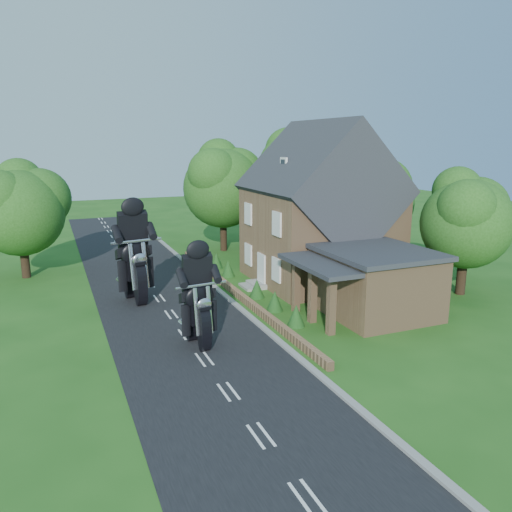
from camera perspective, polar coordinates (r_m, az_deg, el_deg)
name	(u,v)px	position (r m, az deg, el deg)	size (l,w,h in m)	color
ground	(186,334)	(24.01, -8.02, -8.87)	(120.00, 120.00, 0.00)	#205016
road	(186,334)	(24.01, -8.02, -8.85)	(7.00, 80.00, 0.02)	black
kerb	(257,323)	(25.07, 0.14, -7.64)	(0.30, 80.00, 0.12)	gray
garden_wall	(235,291)	(29.66, -2.44, -4.07)	(0.30, 22.00, 0.40)	#9B724F
house	(320,214)	(32.22, 7.29, 4.75)	(9.54, 8.64, 10.24)	#9B724F
annex	(373,281)	(26.81, 13.19, -2.78)	(7.05, 5.94, 3.44)	#9B724F
tree_annex_side	(470,215)	(31.61, 23.31, 4.29)	(5.64, 5.20, 7.48)	black
tree_house_right	(376,193)	(37.64, 13.55, 6.96)	(6.51, 6.00, 8.40)	black
tree_behind_house	(299,174)	(42.65, 4.88, 9.33)	(7.81, 7.20, 10.08)	black
tree_behind_left	(227,181)	(41.20, -3.31, 8.54)	(6.94, 6.40, 9.16)	black
tree_far_road	(26,205)	(36.01, -24.84, 5.32)	(6.08, 5.60, 7.84)	black
shrub_a	(296,315)	(24.70, 4.60, -6.78)	(0.90, 0.90, 1.10)	#153E13
shrub_b	(275,301)	(26.83, 2.16, -5.14)	(0.90, 0.90, 1.10)	#153E13
shrub_c	(257,288)	(29.01, 0.09, -3.73)	(0.90, 0.90, 1.10)	#153E13
shrub_d	(228,269)	(33.51, -3.20, -1.46)	(0.90, 0.90, 1.10)	#153E13
shrub_e	(216,261)	(35.81, -4.54, -0.54)	(0.90, 0.90, 1.10)	#153E13
shrub_f	(206,254)	(38.14, -5.71, 0.27)	(0.90, 0.90, 1.10)	#153E13
motorcycle_lead	(199,331)	(22.40, -6.58, -8.48)	(0.39, 1.55, 1.44)	black
motorcycle_follow	(136,287)	(28.95, -13.58, -3.44)	(0.48, 1.91, 1.78)	black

